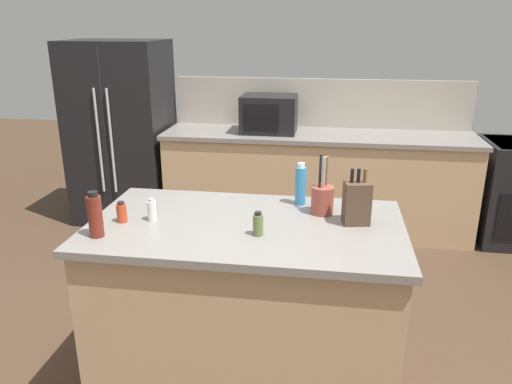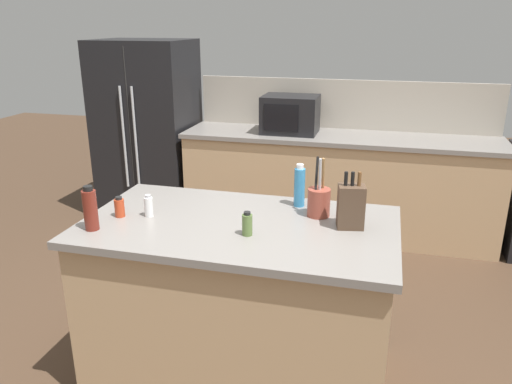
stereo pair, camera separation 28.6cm
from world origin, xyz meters
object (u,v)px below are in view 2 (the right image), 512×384
Objects in this scene: vinegar_bottle at (90,209)px; dish_soap_bottle at (299,186)px; spice_jar_paprika at (119,207)px; knife_block at (351,206)px; spice_jar_oregano at (247,224)px; utensil_crock at (319,201)px; refrigerator at (148,130)px; microwave at (290,114)px; salt_shaker at (149,206)px.

dish_soap_bottle is (0.94, 0.59, 0.01)m from vinegar_bottle.
vinegar_bottle reaches higher than spice_jar_paprika.
knife_block is 0.38m from dish_soap_bottle.
spice_jar_oregano is 0.50× the size of dish_soap_bottle.
utensil_crock is at bearing 48.54° from spice_jar_oregano.
knife_block is 0.52m from spice_jar_oregano.
refrigerator is 5.47× the size of utensil_crock.
spice_jar_oregano is at bearing -131.46° from utensil_crock.
dish_soap_bottle is (0.41, -1.88, -0.06)m from microwave.
microwave is 2.20× the size of vinegar_bottle.
vinegar_bottle is 1.90× the size of salt_shaker.
refrigerator is at bearing 116.50° from salt_shaker.
microwave is at bearing 78.03° from vinegar_bottle.
microwave is 2.33m from spice_jar_paprika.
dish_soap_bottle is (0.74, 0.35, 0.06)m from salt_shaker.
utensil_crock reaches higher than vinegar_bottle.
spice_jar_oregano is (0.57, -0.10, 0.00)m from salt_shaker.
knife_block is 1.20m from spice_jar_paprika.
spice_jar_paprika is at bearing -66.91° from refrigerator.
spice_jar_paprika is (0.99, -2.32, 0.12)m from refrigerator.
salt_shaker is 0.58m from spice_jar_oregano.
microwave reaches higher than spice_jar_oregano.
knife_block is 1.28m from vinegar_bottle.
spice_jar_paprika is 0.46× the size of dish_soap_bottle.
utensil_crock reaches higher than spice_jar_oregano.
knife_block is at bearing 6.43° from salt_shaker.
refrigerator is 2.70m from dish_soap_bottle.
salt_shaker is at bearing -164.97° from utensil_crock.
utensil_crock is at bearing -74.87° from microwave.
utensil_crock is 0.45m from spice_jar_oregano.
refrigerator reaches higher than vinegar_bottle.
refrigerator is at bearing 177.99° from microwave.
dish_soap_bottle is at bearing 24.05° from spice_jar_paprika.
utensil_crock reaches higher than dish_soap_bottle.
vinegar_bottle is at bearing -103.87° from spice_jar_paprika.
salt_shaker is at bearing 50.20° from vinegar_bottle.
knife_block is (2.18, -2.16, 0.18)m from refrigerator.
utensil_crock is at bearing 135.39° from knife_block.
utensil_crock reaches higher than knife_block.
salt_shaker is (0.19, 0.23, -0.05)m from vinegar_bottle.
utensil_crock is (2.01, -2.05, 0.15)m from refrigerator.
knife_block is 1.20× the size of dish_soap_bottle.
microwave is 1.72× the size of knife_block.
dish_soap_bottle is at bearing 25.53° from salt_shaker.
spice_jar_paprika is at bearing -163.94° from salt_shaker.
spice_jar_paprika is at bearing 176.71° from knife_block.
refrigerator is 2.87m from utensil_crock.
salt_shaker is at bearing -63.50° from refrigerator.
refrigerator is at bearing 134.30° from dish_soap_bottle.
microwave is 2.06× the size of dish_soap_bottle.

